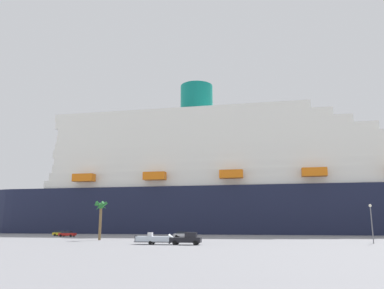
{
  "coord_description": "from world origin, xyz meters",
  "views": [
    {
      "loc": [
        18.15,
        -87.48,
        3.85
      ],
      "look_at": [
        -5.29,
        27.07,
        28.14
      ],
      "focal_mm": 35.42,
      "sensor_mm": 36.0,
      "label": 1
    }
  ],
  "objects_px": {
    "small_boat_on_trailer": "(157,239)",
    "parked_car_red_hatchback": "(67,234)",
    "parked_car_yellow_taxi": "(61,233)",
    "parked_car_silver_sedan": "(183,234)",
    "palm_tree": "(101,210)",
    "cruise_ship": "(265,185)",
    "pickup_truck": "(187,239)",
    "street_lamp": "(371,217)"
  },
  "relations": [
    {
      "from": "small_boat_on_trailer",
      "to": "parked_car_red_hatchback",
      "type": "height_order",
      "value": "small_boat_on_trailer"
    },
    {
      "from": "parked_car_yellow_taxi",
      "to": "parked_car_silver_sedan",
      "type": "height_order",
      "value": "same"
    },
    {
      "from": "palm_tree",
      "to": "cruise_ship",
      "type": "bearing_deg",
      "value": 60.78
    },
    {
      "from": "parked_car_yellow_taxi",
      "to": "cruise_ship",
      "type": "bearing_deg",
      "value": 34.63
    },
    {
      "from": "small_boat_on_trailer",
      "to": "parked_car_yellow_taxi",
      "type": "distance_m",
      "value": 57.03
    },
    {
      "from": "pickup_truck",
      "to": "small_boat_on_trailer",
      "type": "distance_m",
      "value": 5.53
    },
    {
      "from": "pickup_truck",
      "to": "parked_car_red_hatchback",
      "type": "distance_m",
      "value": 53.85
    },
    {
      "from": "small_boat_on_trailer",
      "to": "pickup_truck",
      "type": "bearing_deg",
      "value": 1.17
    },
    {
      "from": "street_lamp",
      "to": "parked_car_silver_sedan",
      "type": "bearing_deg",
      "value": 151.77
    },
    {
      "from": "palm_tree",
      "to": "street_lamp",
      "type": "xyz_separation_m",
      "value": [
        57.79,
        -3.13,
        -1.92
      ]
    },
    {
      "from": "parked_car_yellow_taxi",
      "to": "parked_car_red_hatchback",
      "type": "height_order",
      "value": "same"
    },
    {
      "from": "palm_tree",
      "to": "parked_car_red_hatchback",
      "type": "xyz_separation_m",
      "value": [
        -18.71,
        18.69,
        -5.98
      ]
    },
    {
      "from": "street_lamp",
      "to": "parked_car_red_hatchback",
      "type": "height_order",
      "value": "street_lamp"
    },
    {
      "from": "parked_car_yellow_taxi",
      "to": "street_lamp",
      "type": "bearing_deg",
      "value": -18.41
    },
    {
      "from": "cruise_ship",
      "to": "small_boat_on_trailer",
      "type": "height_order",
      "value": "cruise_ship"
    },
    {
      "from": "palm_tree",
      "to": "street_lamp",
      "type": "distance_m",
      "value": 57.9
    },
    {
      "from": "pickup_truck",
      "to": "parked_car_red_hatchback",
      "type": "xyz_separation_m",
      "value": [
        -42.41,
        33.18,
        -0.21
      ]
    },
    {
      "from": "cruise_ship",
      "to": "parked_car_red_hatchback",
      "type": "distance_m",
      "value": 75.0
    },
    {
      "from": "pickup_truck",
      "to": "parked_car_silver_sedan",
      "type": "xyz_separation_m",
      "value": [
        -8.7,
        34.33,
        -0.21
      ]
    },
    {
      "from": "pickup_truck",
      "to": "street_lamp",
      "type": "xyz_separation_m",
      "value": [
        34.09,
        11.36,
        3.85
      ]
    },
    {
      "from": "cruise_ship",
      "to": "small_boat_on_trailer",
      "type": "relative_size",
      "value": 26.91
    },
    {
      "from": "pickup_truck",
      "to": "palm_tree",
      "type": "relative_size",
      "value": 0.64
    },
    {
      "from": "cruise_ship",
      "to": "palm_tree",
      "type": "height_order",
      "value": "cruise_ship"
    },
    {
      "from": "pickup_truck",
      "to": "street_lamp",
      "type": "distance_m",
      "value": 36.14
    },
    {
      "from": "parked_car_silver_sedan",
      "to": "palm_tree",
      "type": "bearing_deg",
      "value": -127.08
    },
    {
      "from": "street_lamp",
      "to": "cruise_ship",
      "type": "bearing_deg",
      "value": 106.83
    },
    {
      "from": "parked_car_silver_sedan",
      "to": "parked_car_red_hatchback",
      "type": "height_order",
      "value": "same"
    },
    {
      "from": "cruise_ship",
      "to": "parked_car_yellow_taxi",
      "type": "height_order",
      "value": "cruise_ship"
    },
    {
      "from": "parked_car_silver_sedan",
      "to": "parked_car_red_hatchback",
      "type": "relative_size",
      "value": 1.02
    },
    {
      "from": "small_boat_on_trailer",
      "to": "parked_car_red_hatchback",
      "type": "relative_size",
      "value": 1.85
    },
    {
      "from": "pickup_truck",
      "to": "palm_tree",
      "type": "distance_m",
      "value": 28.37
    },
    {
      "from": "small_boat_on_trailer",
      "to": "parked_car_silver_sedan",
      "type": "height_order",
      "value": "small_boat_on_trailer"
    },
    {
      "from": "parked_car_yellow_taxi",
      "to": "parked_car_red_hatchback",
      "type": "relative_size",
      "value": 1.06
    },
    {
      "from": "street_lamp",
      "to": "parked_car_silver_sedan",
      "type": "distance_m",
      "value": 48.74
    },
    {
      "from": "pickup_truck",
      "to": "palm_tree",
      "type": "height_order",
      "value": "palm_tree"
    },
    {
      "from": "cruise_ship",
      "to": "pickup_truck",
      "type": "relative_size",
      "value": 41.94
    },
    {
      "from": "cruise_ship",
      "to": "palm_tree",
      "type": "xyz_separation_m",
      "value": [
        -36.89,
        -65.94,
        -11.35
      ]
    },
    {
      "from": "pickup_truck",
      "to": "street_lamp",
      "type": "height_order",
      "value": "street_lamp"
    },
    {
      "from": "small_boat_on_trailer",
      "to": "cruise_ship",
      "type": "bearing_deg",
      "value": 76.91
    },
    {
      "from": "cruise_ship",
      "to": "pickup_truck",
      "type": "distance_m",
      "value": 83.28
    },
    {
      "from": "small_boat_on_trailer",
      "to": "parked_car_red_hatchback",
      "type": "xyz_separation_m",
      "value": [
        -36.88,
        33.29,
        -0.12
      ]
    },
    {
      "from": "palm_tree",
      "to": "parked_car_red_hatchback",
      "type": "distance_m",
      "value": 27.12
    }
  ]
}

